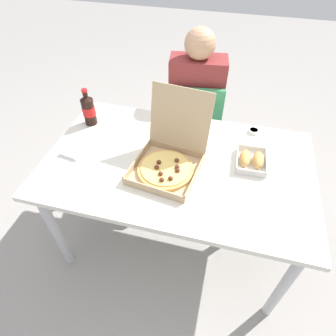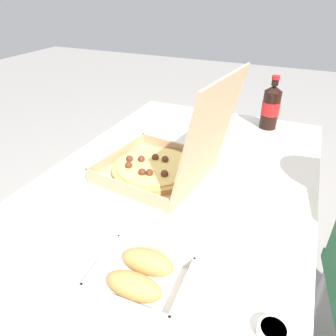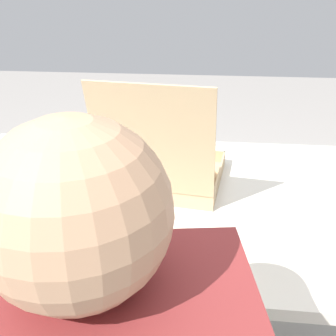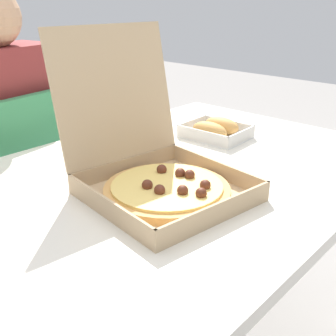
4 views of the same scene
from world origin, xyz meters
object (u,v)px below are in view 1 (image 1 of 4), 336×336
pizza_box_open (168,161)px  diner_person (196,95)px  chair (194,124)px  paper_menu (207,135)px  dipping_sauce_cup (254,131)px  napkin_pile (74,151)px  bread_side_box (251,160)px  cola_bottle (89,110)px

pizza_box_open → diner_person: bearing=89.7°
chair → paper_menu: 0.48m
paper_menu → dipping_sauce_cup: (0.26, 0.10, 0.01)m
napkin_pile → pizza_box_open: bearing=1.6°
pizza_box_open → dipping_sauce_cup: pizza_box_open is taller
bread_side_box → cola_bottle: 0.95m
bread_side_box → dipping_sauce_cup: size_ratio=3.48×
diner_person → cola_bottle: diner_person is taller
diner_person → paper_menu: size_ratio=5.48×
chair → paper_menu: (0.14, -0.40, 0.23)m
napkin_pile → dipping_sauce_cup: (0.92, 0.42, 0.00)m
pizza_box_open → dipping_sauce_cup: size_ratio=7.51×
chair → pizza_box_open: bearing=-91.0°
bread_side_box → paper_menu: (-0.25, 0.17, -0.02)m
pizza_box_open → cola_bottle: pizza_box_open is taller
pizza_box_open → cola_bottle: bearing=155.0°
pizza_box_open → napkin_pile: size_ratio=3.83×
chair → dipping_sauce_cup: 0.55m
chair → paper_menu: size_ratio=3.95×
chair → diner_person: 0.21m
chair → napkin_pile: bearing=-126.3°
napkin_pile → paper_menu: bearing=25.6°
chair → cola_bottle: cola_bottle is taller
chair → dipping_sauce_cup: chair is taller
napkin_pile → dipping_sauce_cup: 1.01m
bread_side_box → dipping_sauce_cup: 0.27m
bread_side_box → napkin_pile: 0.93m
diner_person → pizza_box_open: size_ratio=2.73×
pizza_box_open → paper_menu: bearing=63.9°
chair → pizza_box_open: pizza_box_open is taller
diner_person → dipping_sauce_cup: size_ratio=20.54×
pizza_box_open → cola_bottle: (-0.54, 0.25, 0.05)m
pizza_box_open → paper_menu: 0.34m
bread_side_box → pizza_box_open: bearing=-161.5°
diner_person → dipping_sauce_cup: (0.40, -0.36, 0.03)m
cola_bottle → paper_menu: bearing=4.2°
cola_bottle → napkin_pile: (0.03, -0.27, -0.08)m
diner_person → cola_bottle: bearing=-136.9°
bread_side_box → paper_menu: bread_side_box is taller
bread_side_box → paper_menu: 0.31m
pizza_box_open → bread_side_box: size_ratio=2.16×
chair → bread_side_box: 0.74m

